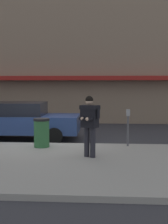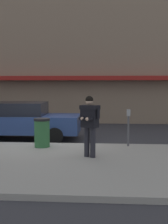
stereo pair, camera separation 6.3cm
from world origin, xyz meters
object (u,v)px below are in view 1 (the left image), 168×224
object	(u,v)px
parking_meter	(128,122)
trash_bin	(42,133)
parked_sedan_mid	(23,121)
man_texting_on_phone	(90,120)

from	to	relation	value
parking_meter	trash_bin	xyz separation A→B (m)	(-2.95, -0.35, -0.34)
parked_sedan_mid	parking_meter	world-z (taller)	parked_sedan_mid
parking_meter	trash_bin	distance (m)	2.99
parking_meter	trash_bin	bearing A→B (deg)	-173.29
parking_meter	trash_bin	size ratio (longest dim) A/B	1.30
parked_sedan_mid	trash_bin	bearing A→B (deg)	-59.50
parked_sedan_mid	parking_meter	xyz separation A→B (m)	(4.14, -1.68, 0.18)
man_texting_on_phone	trash_bin	xyz separation A→B (m)	(-1.70, 1.37, -0.62)
man_texting_on_phone	trash_bin	world-z (taller)	man_texting_on_phone
parked_sedan_mid	man_texting_on_phone	xyz separation A→B (m)	(2.90, -3.40, 0.46)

